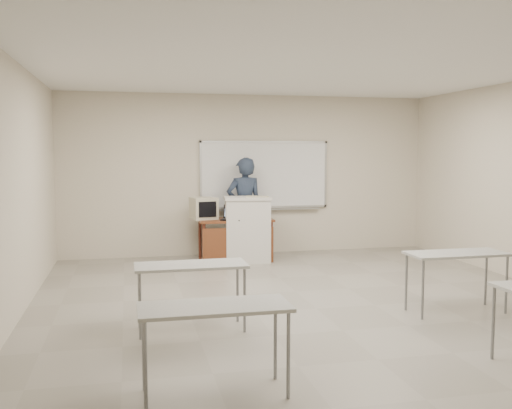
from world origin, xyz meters
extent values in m
cube|color=gray|center=(0.00, 0.00, -0.01)|extent=(7.00, 8.00, 0.01)
cube|color=white|center=(0.30, 3.97, 1.50)|extent=(2.40, 0.03, 1.20)
cube|color=#B7BABC|center=(0.30, 3.97, 2.12)|extent=(2.48, 0.04, 0.04)
cube|color=#B7BABC|center=(0.30, 3.97, 0.88)|extent=(2.48, 0.04, 0.04)
cube|color=#B7BABC|center=(-0.92, 3.97, 1.50)|extent=(0.04, 0.04, 1.28)
cube|color=#B7BABC|center=(1.52, 3.97, 1.50)|extent=(0.04, 0.04, 1.28)
cube|color=#B7BABC|center=(0.30, 3.92, 0.84)|extent=(2.16, 0.07, 0.02)
cube|color=#ABACA6|center=(-1.60, -0.50, 0.71)|extent=(1.20, 0.50, 0.03)
cylinder|color=slate|center=(-2.15, -0.70, 0.35)|extent=(0.03, 0.03, 0.70)
cylinder|color=slate|center=(-1.05, -0.70, 0.35)|extent=(0.03, 0.03, 0.70)
cylinder|color=slate|center=(-2.15, -0.30, 0.35)|extent=(0.03, 0.03, 0.70)
cylinder|color=slate|center=(-1.05, -0.30, 0.35)|extent=(0.03, 0.03, 0.70)
cube|color=#ABACA6|center=(1.60, -0.50, 0.71)|extent=(1.20, 0.50, 0.03)
cylinder|color=slate|center=(1.05, -0.70, 0.35)|extent=(0.03, 0.03, 0.70)
cylinder|color=slate|center=(2.15, -0.70, 0.35)|extent=(0.03, 0.03, 0.70)
cylinder|color=slate|center=(1.05, -0.30, 0.35)|extent=(0.03, 0.03, 0.70)
cylinder|color=slate|center=(2.15, -0.30, 0.35)|extent=(0.03, 0.03, 0.70)
cube|color=#ABACA6|center=(-1.60, -2.20, 0.71)|extent=(1.20, 0.50, 0.03)
cylinder|color=slate|center=(-2.15, -2.40, 0.35)|extent=(0.03, 0.03, 0.70)
cylinder|color=slate|center=(-1.05, -2.40, 0.35)|extent=(0.03, 0.03, 0.70)
cylinder|color=slate|center=(-2.15, -2.00, 0.35)|extent=(0.03, 0.03, 0.70)
cylinder|color=slate|center=(-1.05, -2.00, 0.35)|extent=(0.03, 0.03, 0.70)
cylinder|color=slate|center=(1.05, -2.00, 0.35)|extent=(0.03, 0.03, 0.70)
cube|color=brown|center=(-0.40, 3.30, 0.73)|extent=(1.31, 0.65, 0.04)
cube|color=brown|center=(-0.40, 2.99, 0.32)|extent=(1.24, 0.03, 0.63)
cylinder|color=#471D13|center=(-0.99, 3.03, 0.36)|extent=(0.06, 0.06, 0.71)
cylinder|color=#471D13|center=(0.19, 3.03, 0.36)|extent=(0.06, 0.06, 0.71)
cylinder|color=#471D13|center=(-0.99, 3.57, 0.36)|extent=(0.06, 0.06, 0.71)
cylinder|color=#471D13|center=(0.19, 3.57, 0.36)|extent=(0.06, 0.06, 0.71)
cube|color=silver|center=(-0.20, 3.20, 0.55)|extent=(0.77, 0.55, 1.10)
cube|color=silver|center=(-0.20, 3.20, 1.12)|extent=(0.81, 0.59, 0.04)
cube|color=#B2AB92|center=(-0.95, 3.45, 0.94)|extent=(0.40, 0.42, 0.38)
cube|color=#B2AB92|center=(-0.95, 3.22, 0.94)|extent=(0.42, 0.04, 0.40)
cube|color=black|center=(-0.95, 3.20, 0.94)|extent=(0.32, 0.01, 0.27)
cube|color=black|center=(-0.50, 3.12, 0.76)|extent=(0.34, 0.25, 0.02)
cube|color=black|center=(-0.50, 3.11, 0.77)|extent=(0.28, 0.15, 0.01)
cube|color=black|center=(-0.50, 3.28, 0.89)|extent=(0.34, 0.07, 0.24)
cube|color=#8BA7CA|center=(-0.50, 3.27, 0.89)|extent=(0.29, 0.05, 0.18)
ellipsoid|color=#B6BABF|center=(0.15, 3.35, 0.77)|extent=(0.09, 0.06, 0.03)
cube|color=#B2AB92|center=(-0.05, 3.08, 1.15)|extent=(0.42, 0.25, 0.02)
imported|color=black|center=(-0.16, 3.67, 0.92)|extent=(0.69, 0.48, 1.83)
camera|label=1|loc=(-2.25, -6.57, 1.94)|focal=40.00mm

